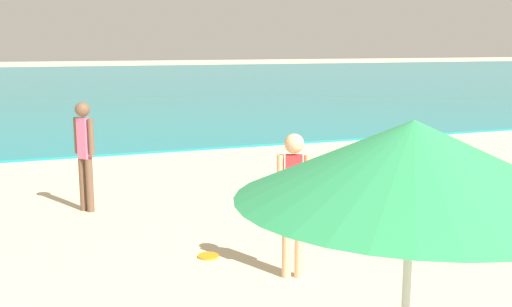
# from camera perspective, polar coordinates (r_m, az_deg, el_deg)

# --- Properties ---
(water) EXTENTS (160.00, 60.00, 0.06)m
(water) POSITION_cam_1_polar(r_m,az_deg,el_deg) (44.14, -17.41, 6.59)
(water) COLOR teal
(water) RESTS_ON ground
(person_standing) EXTENTS (0.35, 0.22, 1.62)m
(person_standing) POSITION_cam_1_polar(r_m,az_deg,el_deg) (6.54, 3.60, -4.17)
(person_standing) COLOR #DDAD84
(person_standing) RESTS_ON ground
(frisbee) EXTENTS (0.25, 0.25, 0.03)m
(frisbee) POSITION_cam_1_polar(r_m,az_deg,el_deg) (7.43, -4.57, -9.73)
(frisbee) COLOR orange
(frisbee) RESTS_ON ground
(person_distant) EXTENTS (0.27, 0.33, 1.71)m
(person_distant) POSITION_cam_1_polar(r_m,az_deg,el_deg) (9.53, -16.05, 0.34)
(person_distant) COLOR brown
(person_distant) RESTS_ON ground
(beach_umbrella) EXTENTS (1.99, 1.99, 2.16)m
(beach_umbrella) POSITION_cam_1_polar(r_m,az_deg,el_deg) (3.40, 14.72, -0.64)
(beach_umbrella) COLOR #B7B7BC
(beach_umbrella) RESTS_ON ground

